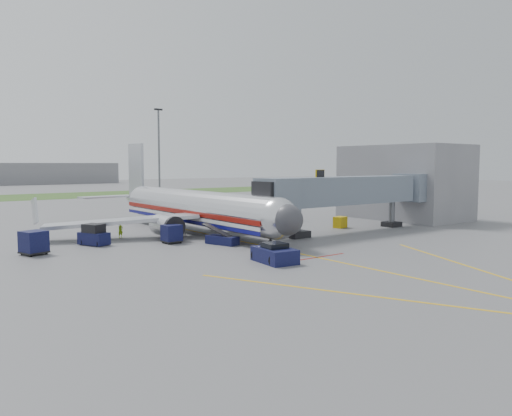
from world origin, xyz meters
TOP-DOWN VIEW (x-y plane):
  - ground at (0.00, 0.00)m, footprint 400.00×400.00m
  - grass_strip at (0.00, 90.00)m, footprint 300.00×25.00m
  - apron_markings at (0.00, -7.40)m, footprint 21.52×50.00m
  - airliner at (0.00, 15.25)m, footprint 32.10×35.67m
  - jet_bridge at (12.86, 5.00)m, footprint 25.30×4.00m
  - terminal at (30.00, 10.00)m, footprint 10.00×16.00m
  - light_mast_right at (25.00, 75.00)m, footprint 2.00×0.44m
  - pushback_tug at (-4.00, -3.50)m, footprint 2.64×3.86m
  - baggage_tug at (-12.16, 12.90)m, footprint 2.47×3.16m
  - baggage_cart_a at (-5.87, 9.63)m, footprint 1.66×1.66m
  - baggage_cart_b at (-17.81, 11.01)m, footprint 2.31×2.31m
  - baggage_cart_c at (-3.00, 15.42)m, footprint 1.63×1.63m
  - belt_loader at (-2.51, 6.10)m, footprint 2.13×3.93m
  - ground_power_cart at (15.34, 8.00)m, footprint 1.87×1.50m
  - ramp_worker at (-8.39, 15.89)m, footprint 0.65×0.53m

SIDE VIEW (x-z plane):
  - ground at x=0.00m, z-range 0.00..0.00m
  - apron_markings at x=0.00m, z-range 0.00..0.01m
  - grass_strip at x=0.00m, z-range 0.00..0.01m
  - belt_loader at x=-2.51m, z-range -0.47..1.39m
  - pushback_tug at x=-4.00m, z-range -0.12..1.38m
  - ground_power_cart at x=15.34m, z-range -0.01..1.30m
  - ramp_worker at x=-8.39m, z-range 0.00..1.54m
  - baggage_tug at x=-12.16m, z-range -0.11..1.85m
  - baggage_cart_c at x=-3.00m, z-range 0.02..1.74m
  - baggage_cart_a at x=-5.87m, z-range 0.02..1.76m
  - baggage_cart_b at x=-17.81m, z-range 0.02..1.99m
  - airliner at x=0.00m, z-range -2.48..7.77m
  - jet_bridge at x=12.86m, z-range 1.02..7.92m
  - terminal at x=30.00m, z-range 0.00..10.00m
  - light_mast_right at x=25.00m, z-range 0.58..20.98m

